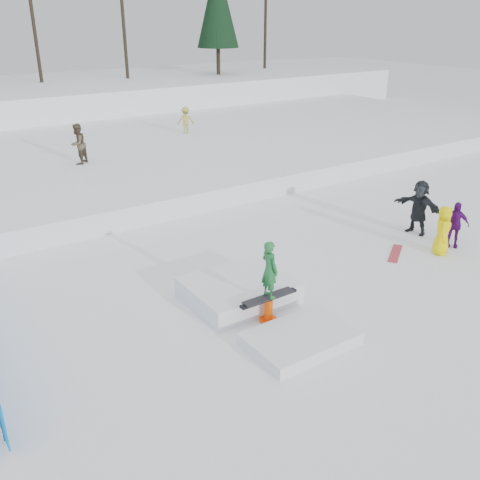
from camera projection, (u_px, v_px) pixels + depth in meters
ground at (268, 310)px, 13.49m from camera, size 120.00×120.00×0.00m
snow_berm at (1, 105)px, 35.88m from camera, size 60.00×14.00×2.40m
snow_midrise at (68, 160)px, 25.53m from camera, size 50.00×18.00×0.80m
treeline at (89, 4)px, 35.29m from camera, size 40.24×4.22×10.50m
walker_olive at (78, 144)px, 23.11m from camera, size 1.08×1.05×1.75m
walker_ygreen at (186, 120)px, 29.10m from camera, size 1.05×0.86×1.41m
spectator_purple at (454, 225)px, 16.88m from camera, size 0.86×0.90×1.50m
spectator_yellow at (443, 230)px, 16.37m from camera, size 0.91×0.82×1.55m
spectator_dark at (419, 207)px, 17.87m from camera, size 0.78×1.77×1.84m
loose_board_red at (395, 253)px, 16.63m from camera, size 1.32×1.01×0.03m
jib_rail_feature at (255, 300)px, 13.34m from camera, size 2.60×4.40×2.11m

